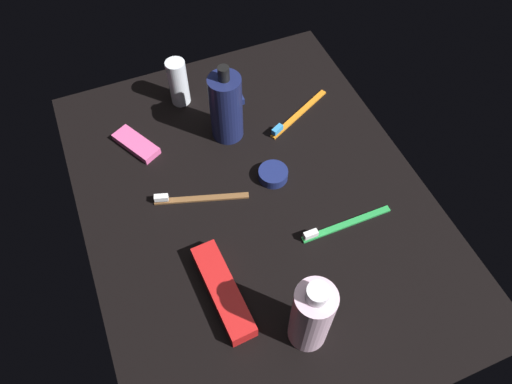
{
  "coord_description": "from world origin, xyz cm",
  "views": [
    {
      "loc": [
        -45.62,
        18.67,
        76.08
      ],
      "look_at": [
        0.0,
        0.0,
        3.0
      ],
      "focal_mm": 33.31,
      "sensor_mm": 36.0,
      "label": 1
    }
  ],
  "objects_px": {
    "lotion_bottle": "(226,107)",
    "snack_bar_navy": "(229,88)",
    "deodorant_stick": "(178,82)",
    "snack_bar_pink": "(136,144)",
    "toothbrush_orange": "(296,115)",
    "toothpaste_box_red": "(223,291)",
    "toothbrush_brown": "(196,198)",
    "toothbrush_green": "(342,225)",
    "cream_tin_left": "(273,174)",
    "bodywash_bottle": "(311,316)"
  },
  "relations": [
    {
      "from": "lotion_bottle",
      "to": "snack_bar_navy",
      "type": "relative_size",
      "value": 1.72
    },
    {
      "from": "deodorant_stick",
      "to": "snack_bar_pink",
      "type": "height_order",
      "value": "deodorant_stick"
    },
    {
      "from": "toothbrush_orange",
      "to": "snack_bar_pink",
      "type": "distance_m",
      "value": 0.34
    },
    {
      "from": "toothpaste_box_red",
      "to": "snack_bar_navy",
      "type": "distance_m",
      "value": 0.49
    },
    {
      "from": "deodorant_stick",
      "to": "toothbrush_brown",
      "type": "xyz_separation_m",
      "value": [
        -0.26,
        0.05,
        -0.05
      ]
    },
    {
      "from": "toothbrush_green",
      "to": "snack_bar_navy",
      "type": "xyz_separation_m",
      "value": [
        0.41,
        0.07,
        0.0
      ]
    },
    {
      "from": "snack_bar_navy",
      "to": "toothbrush_green",
      "type": "bearing_deg",
      "value": -168.65
    },
    {
      "from": "deodorant_stick",
      "to": "snack_bar_navy",
      "type": "relative_size",
      "value": 1.04
    },
    {
      "from": "toothbrush_brown",
      "to": "toothbrush_orange",
      "type": "relative_size",
      "value": 1.06
    },
    {
      "from": "cream_tin_left",
      "to": "snack_bar_pink",
      "type": "bearing_deg",
      "value": 51.98
    },
    {
      "from": "toothbrush_brown",
      "to": "cream_tin_left",
      "type": "distance_m",
      "value": 0.16
    },
    {
      "from": "deodorant_stick",
      "to": "toothbrush_green",
      "type": "relative_size",
      "value": 0.6
    },
    {
      "from": "bodywash_bottle",
      "to": "deodorant_stick",
      "type": "height_order",
      "value": "bodywash_bottle"
    },
    {
      "from": "bodywash_bottle",
      "to": "deodorant_stick",
      "type": "bearing_deg",
      "value": 3.23
    },
    {
      "from": "bodywash_bottle",
      "to": "toothbrush_brown",
      "type": "distance_m",
      "value": 0.33
    },
    {
      "from": "toothbrush_orange",
      "to": "toothbrush_green",
      "type": "distance_m",
      "value": 0.28
    },
    {
      "from": "lotion_bottle",
      "to": "cream_tin_left",
      "type": "relative_size",
      "value": 3.07
    },
    {
      "from": "lotion_bottle",
      "to": "snack_bar_navy",
      "type": "xyz_separation_m",
      "value": [
        0.12,
        -0.05,
        -0.07
      ]
    },
    {
      "from": "deodorant_stick",
      "to": "toothbrush_orange",
      "type": "relative_size",
      "value": 0.65
    },
    {
      "from": "lotion_bottle",
      "to": "toothbrush_orange",
      "type": "relative_size",
      "value": 1.07
    },
    {
      "from": "toothbrush_brown",
      "to": "snack_bar_pink",
      "type": "relative_size",
      "value": 1.69
    },
    {
      "from": "bodywash_bottle",
      "to": "deodorant_stick",
      "type": "relative_size",
      "value": 1.63
    },
    {
      "from": "bodywash_bottle",
      "to": "lotion_bottle",
      "type": "bearing_deg",
      "value": -3.88
    },
    {
      "from": "toothbrush_orange",
      "to": "cream_tin_left",
      "type": "distance_m",
      "value": 0.17
    },
    {
      "from": "bodywash_bottle",
      "to": "toothpaste_box_red",
      "type": "xyz_separation_m",
      "value": [
        0.11,
        0.1,
        -0.06
      ]
    },
    {
      "from": "snack_bar_pink",
      "to": "cream_tin_left",
      "type": "bearing_deg",
      "value": -156.34
    },
    {
      "from": "toothbrush_orange",
      "to": "snack_bar_pink",
      "type": "xyz_separation_m",
      "value": [
        0.05,
        0.34,
        0.0
      ]
    },
    {
      "from": "toothpaste_box_red",
      "to": "snack_bar_pink",
      "type": "relative_size",
      "value": 1.69
    },
    {
      "from": "toothbrush_orange",
      "to": "snack_bar_navy",
      "type": "xyz_separation_m",
      "value": [
        0.13,
        0.11,
        0.0
      ]
    },
    {
      "from": "toothbrush_brown",
      "to": "snack_bar_navy",
      "type": "xyz_separation_m",
      "value": [
        0.25,
        -0.16,
        0.0
      ]
    },
    {
      "from": "deodorant_stick",
      "to": "snack_bar_navy",
      "type": "height_order",
      "value": "deodorant_stick"
    },
    {
      "from": "deodorant_stick",
      "to": "toothbrush_orange",
      "type": "bearing_deg",
      "value": -123.52
    },
    {
      "from": "snack_bar_pink",
      "to": "deodorant_stick",
      "type": "bearing_deg",
      "value": -82.26
    },
    {
      "from": "toothbrush_green",
      "to": "toothpaste_box_red",
      "type": "xyz_separation_m",
      "value": [
        -0.04,
        0.25,
        0.01
      ]
    },
    {
      "from": "toothbrush_green",
      "to": "toothbrush_brown",
      "type": "bearing_deg",
      "value": 55.4
    },
    {
      "from": "toothbrush_green",
      "to": "cream_tin_left",
      "type": "xyz_separation_m",
      "value": [
        0.15,
        0.07,
        0.0
      ]
    },
    {
      "from": "deodorant_stick",
      "to": "cream_tin_left",
      "type": "bearing_deg",
      "value": -158.79
    },
    {
      "from": "toothbrush_green",
      "to": "snack_bar_navy",
      "type": "bearing_deg",
      "value": 9.49
    },
    {
      "from": "toothpaste_box_red",
      "to": "cream_tin_left",
      "type": "bearing_deg",
      "value": -45.79
    },
    {
      "from": "toothbrush_brown",
      "to": "toothbrush_orange",
      "type": "bearing_deg",
      "value": -65.66
    },
    {
      "from": "bodywash_bottle",
      "to": "snack_bar_navy",
      "type": "xyz_separation_m",
      "value": [
        0.56,
        -0.08,
        -0.07
      ]
    },
    {
      "from": "snack_bar_navy",
      "to": "toothpaste_box_red",
      "type": "bearing_deg",
      "value": 160.39
    },
    {
      "from": "toothbrush_brown",
      "to": "snack_bar_navy",
      "type": "relative_size",
      "value": 1.69
    },
    {
      "from": "bodywash_bottle",
      "to": "snack_bar_pink",
      "type": "bearing_deg",
      "value": 18.0
    },
    {
      "from": "toothbrush_orange",
      "to": "snack_bar_navy",
      "type": "relative_size",
      "value": 1.6
    },
    {
      "from": "lotion_bottle",
      "to": "toothbrush_green",
      "type": "distance_m",
      "value": 0.32
    },
    {
      "from": "lotion_bottle",
      "to": "toothbrush_brown",
      "type": "height_order",
      "value": "lotion_bottle"
    },
    {
      "from": "lotion_bottle",
      "to": "cream_tin_left",
      "type": "bearing_deg",
      "value": -163.41
    },
    {
      "from": "toothbrush_brown",
      "to": "snack_bar_navy",
      "type": "bearing_deg",
      "value": -32.58
    },
    {
      "from": "toothbrush_brown",
      "to": "toothbrush_green",
      "type": "bearing_deg",
      "value": -124.6
    }
  ]
}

